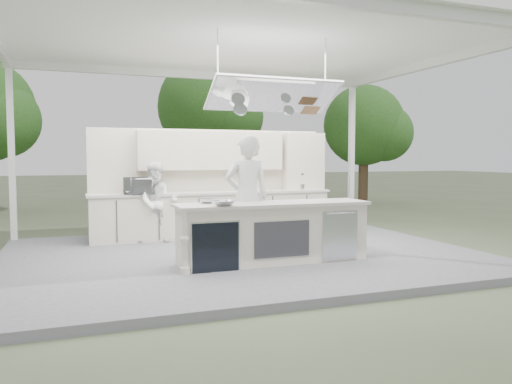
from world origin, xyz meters
name	(u,v)px	position (x,y,z in m)	size (l,w,h in m)	color
ground	(243,259)	(0.00, 0.00, 0.00)	(90.00, 90.00, 0.00)	#4B553A
stage_deck	(243,256)	(0.00, 0.00, 0.06)	(8.00, 6.00, 0.12)	slate
tent	(243,43)	(0.00, -0.01, 3.71)	(8.20, 6.20, 3.86)	white
demo_island	(272,232)	(0.18, -0.91, 0.60)	(3.10, 0.79, 0.95)	beige
back_counter	(214,214)	(0.00, 1.90, 0.60)	(5.08, 0.72, 0.95)	beige
back_wall_unit	(231,167)	(0.44, 2.11, 1.57)	(5.05, 0.48, 2.25)	beige
tree_cluster	(149,115)	(-0.16, 9.77, 3.29)	(19.55, 9.40, 5.85)	brown
head_chef	(247,197)	(-0.09, -0.46, 1.13)	(0.74, 0.48, 2.03)	silver
sous_chef	(158,202)	(-1.23, 1.55, 0.91)	(0.76, 0.60, 1.57)	white
toaster_oven	(139,186)	(-1.57, 1.70, 1.23)	(0.58, 0.39, 0.32)	#B0B3B7
bowl_large	(224,203)	(-0.69, -1.15, 1.11)	(0.33, 0.33, 0.08)	#B7BABF
bowl_small	(207,201)	(-0.82, -0.65, 1.11)	(0.24, 0.24, 0.08)	#B2B6BA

